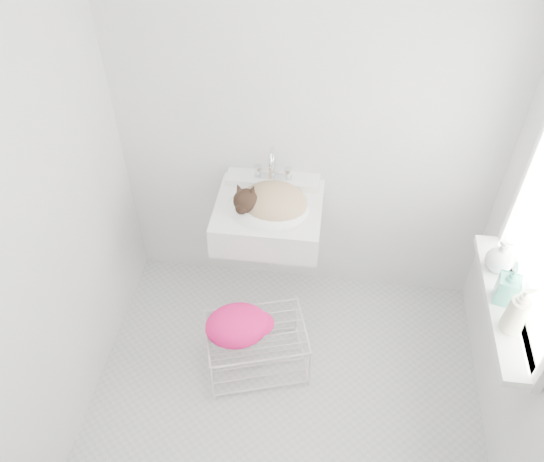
# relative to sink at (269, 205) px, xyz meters

# --- Properties ---
(floor) EXTENTS (2.20, 2.00, 0.02)m
(floor) POSITION_rel_sink_xyz_m (0.19, -0.74, -0.85)
(floor) COLOR #ABABAB
(floor) RESTS_ON ground
(back_wall) EXTENTS (2.20, 0.02, 2.50)m
(back_wall) POSITION_rel_sink_xyz_m (0.19, 0.26, 0.40)
(back_wall) COLOR white
(back_wall) RESTS_ON ground
(left_wall) EXTENTS (0.02, 2.00, 2.50)m
(left_wall) POSITION_rel_sink_xyz_m (-0.91, -0.74, 0.40)
(left_wall) COLOR white
(left_wall) RESTS_ON ground
(windowsill) EXTENTS (0.16, 0.88, 0.04)m
(windowsill) POSITION_rel_sink_xyz_m (1.20, -0.54, -0.02)
(windowsill) COLOR white
(windowsill) RESTS_ON right_wall
(sink) EXTENTS (0.60, 0.52, 0.24)m
(sink) POSITION_rel_sink_xyz_m (0.00, 0.00, 0.00)
(sink) COLOR white
(sink) RESTS_ON back_wall
(faucet) EXTENTS (0.22, 0.15, 0.22)m
(faucet) POSITION_rel_sink_xyz_m (0.00, 0.18, 0.14)
(faucet) COLOR silver
(faucet) RESTS_ON sink
(cat) EXTENTS (0.41, 0.33, 0.25)m
(cat) POSITION_rel_sink_xyz_m (0.01, -0.02, 0.04)
(cat) COLOR tan
(cat) RESTS_ON sink
(wire_rack) EXTENTS (0.64, 0.53, 0.33)m
(wire_rack) POSITION_rel_sink_xyz_m (-0.01, -0.49, -0.70)
(wire_rack) COLOR silver
(wire_rack) RESTS_ON floor
(towel) EXTENTS (0.42, 0.36, 0.15)m
(towel) POSITION_rel_sink_xyz_m (-0.11, -0.52, -0.49)
(towel) COLOR red
(towel) RESTS_ON wire_rack
(bottle_a) EXTENTS (0.10, 0.10, 0.23)m
(bottle_a) POSITION_rel_sink_xyz_m (1.19, -0.70, 0.00)
(bottle_a) COLOR white
(bottle_a) RESTS_ON windowsill
(bottle_b) EXTENTS (0.12, 0.12, 0.22)m
(bottle_b) POSITION_rel_sink_xyz_m (1.19, -0.53, 0.00)
(bottle_b) COLOR teal
(bottle_b) RESTS_ON windowsill
(bottle_c) EXTENTS (0.15, 0.15, 0.18)m
(bottle_c) POSITION_rel_sink_xyz_m (1.19, -0.33, 0.00)
(bottle_c) COLOR white
(bottle_c) RESTS_ON windowsill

